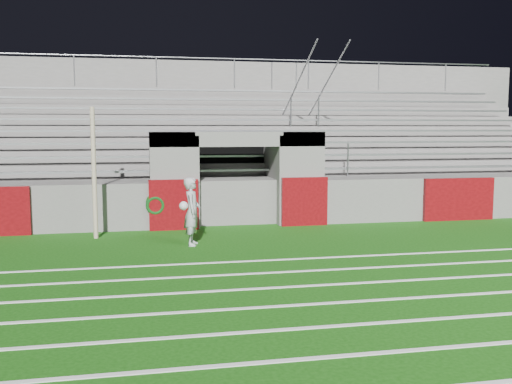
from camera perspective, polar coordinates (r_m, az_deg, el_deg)
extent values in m
plane|color=#13490C|center=(12.74, 0.70, -5.83)|extent=(90.00, 90.00, 0.00)
cylinder|color=tan|center=(14.43, -15.89, 1.81)|extent=(0.11, 0.11, 3.21)
cube|color=white|center=(7.22, 11.00, -15.61)|extent=(28.00, 0.09, 0.01)
cube|color=white|center=(8.09, 8.25, -13.10)|extent=(28.00, 0.09, 0.01)
cube|color=white|center=(8.99, 6.09, -11.06)|extent=(28.00, 0.09, 0.01)
cube|color=white|center=(9.91, 4.35, -9.38)|extent=(28.00, 0.09, 0.01)
cube|color=white|center=(10.84, 2.91, -7.99)|extent=(28.00, 0.09, 0.01)
cube|color=white|center=(11.78, 1.72, -6.81)|extent=(28.00, 0.09, 0.01)
cube|color=#615E5C|center=(18.59, 22.41, -0.49)|extent=(10.60, 0.35, 1.25)
cube|color=#615E5C|center=(15.76, -8.37, 1.24)|extent=(1.20, 1.00, 2.60)
cube|color=#615E5C|center=(16.34, 4.34, 1.47)|extent=(1.20, 1.00, 2.60)
cube|color=black|center=(17.63, -2.80, 1.68)|extent=(2.60, 0.20, 2.50)
cube|color=#615E5C|center=(16.41, -6.21, 1.29)|extent=(0.10, 2.20, 2.50)
cube|color=#615E5C|center=(16.76, 1.65, 1.44)|extent=(0.10, 2.20, 2.50)
cube|color=#615E5C|center=(15.89, -1.91, 5.32)|extent=(4.80, 1.00, 0.40)
cube|color=#615E5C|center=(19.76, -3.71, 1.89)|extent=(26.00, 8.00, 0.20)
cube|color=#615E5C|center=(19.82, -3.70, 0.09)|extent=(26.00, 8.00, 1.05)
cube|color=#50060A|center=(15.28, -8.22, -1.28)|extent=(1.30, 0.15, 1.35)
cube|color=#50060A|center=(15.88, 4.86, -0.95)|extent=(1.30, 0.15, 1.35)
cube|color=#50060A|center=(17.76, 19.59, -0.68)|extent=(2.20, 0.15, 1.25)
cube|color=#999CA2|center=(16.85, -2.41, 2.21)|extent=(23.00, 0.28, 0.06)
cube|color=#615E5C|center=(17.69, -2.84, 2.31)|extent=(24.00, 0.75, 0.38)
cube|color=#999CA2|center=(17.57, -2.80, 3.62)|extent=(23.00, 0.28, 0.06)
cube|color=#615E5C|center=(18.42, -3.18, 3.06)|extent=(24.00, 0.75, 0.76)
cube|color=#999CA2|center=(18.29, -3.15, 4.92)|extent=(23.00, 0.28, 0.06)
cube|color=#615E5C|center=(19.15, -3.50, 3.75)|extent=(24.00, 0.75, 1.14)
cube|color=#999CA2|center=(19.03, -3.48, 6.12)|extent=(23.00, 0.28, 0.06)
cube|color=#615E5C|center=(19.88, -3.80, 4.40)|extent=(24.00, 0.75, 1.52)
cube|color=#999CA2|center=(19.78, -3.78, 7.23)|extent=(23.00, 0.28, 0.06)
cube|color=#615E5C|center=(20.62, -4.08, 4.99)|extent=(24.00, 0.75, 1.90)
cube|color=#999CA2|center=(20.53, -4.07, 8.25)|extent=(23.00, 0.28, 0.06)
cube|color=#615E5C|center=(21.36, -4.33, 5.55)|extent=(24.00, 0.75, 2.28)
cube|color=#999CA2|center=(21.29, -4.33, 9.21)|extent=(23.00, 0.28, 0.06)
cube|color=#615E5C|center=(22.11, -4.57, 6.07)|extent=(24.00, 0.75, 2.66)
cube|color=#999CA2|center=(22.05, -4.58, 10.10)|extent=(23.00, 0.28, 0.06)
cube|color=#615E5C|center=(22.78, -4.77, 6.24)|extent=(26.00, 0.60, 5.29)
cylinder|color=#A5A8AD|center=(17.13, 6.03, 3.19)|extent=(0.05, 0.05, 1.00)
cylinder|color=#A5A8AD|center=(19.99, 3.51, 8.02)|extent=(0.05, 0.05, 1.00)
cylinder|color=#A5A8AD|center=(23.00, 1.59, 11.61)|extent=(0.05, 0.05, 1.00)
cylinder|color=#A5A8AD|center=(20.02, 3.52, 9.45)|extent=(0.05, 6.02, 3.08)
cylinder|color=#A5A8AD|center=(17.45, 9.17, 3.20)|extent=(0.05, 0.05, 1.00)
cylinder|color=#A5A8AD|center=(20.27, 6.27, 7.97)|extent=(0.05, 0.05, 1.00)
cylinder|color=#A5A8AD|center=(23.24, 4.05, 11.54)|extent=(0.05, 0.05, 1.00)
cylinder|color=#A5A8AD|center=(20.29, 6.29, 9.38)|extent=(0.05, 6.02, 3.08)
cylinder|color=#A5A8AD|center=(22.56, -17.72, 11.54)|extent=(0.05, 0.05, 1.10)
cylinder|color=#A5A8AD|center=(22.44, -9.93, 11.78)|extent=(0.05, 0.05, 1.10)
cylinder|color=#A5A8AD|center=(22.72, -2.18, 11.80)|extent=(0.05, 0.05, 1.10)
cylinder|color=#A5A8AD|center=(23.38, 5.25, 11.62)|extent=(0.05, 0.05, 1.10)
cylinder|color=#A5A8AD|center=(24.39, 12.16, 11.29)|extent=(0.05, 0.05, 1.10)
cylinder|color=#A5A8AD|center=(25.72, 18.42, 10.85)|extent=(0.05, 0.05, 1.10)
cylinder|color=#A5A8AD|center=(22.64, -4.75, 13.20)|extent=(24.00, 0.05, 0.05)
imported|color=#ADB3B7|center=(13.23, -6.40, -1.94)|extent=(0.47, 0.63, 1.58)
sphere|color=white|center=(13.02, -7.25, -1.37)|extent=(0.20, 0.20, 0.20)
torus|color=#0E450D|center=(15.26, -10.06, -1.02)|extent=(0.49, 0.09, 0.49)
torus|color=#0D4113|center=(15.22, -10.05, -1.34)|extent=(0.50, 0.10, 0.50)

